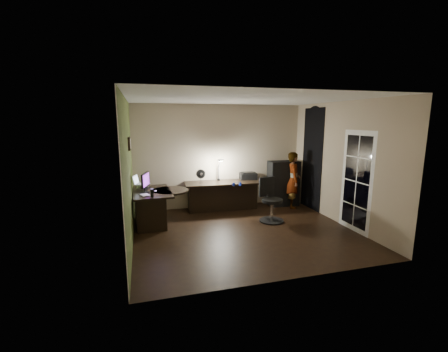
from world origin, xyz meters
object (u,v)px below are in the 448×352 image
object	(u,v)px
desk_right	(223,196)
monitor	(145,186)
office_chair	(272,200)
desk_left	(152,208)
person	(293,180)
cabinet	(283,183)

from	to	relation	value
desk_right	monitor	distance (m)	2.18
desk_right	monitor	world-z (taller)	monitor
desk_right	office_chair	distance (m)	1.46
desk_left	monitor	bearing A→B (deg)	-139.32
office_chair	person	xyz separation A→B (m)	(1.01, 0.90, 0.24)
person	cabinet	bearing A→B (deg)	49.28
cabinet	desk_right	bearing A→B (deg)	-179.23
desk_right	cabinet	bearing A→B (deg)	1.59
desk_left	desk_right	size ratio (longest dim) A/B	0.67
monitor	desk_left	bearing A→B (deg)	60.76
desk_left	monitor	world-z (taller)	monitor
desk_right	office_chair	world-z (taller)	office_chair
desk_right	cabinet	distance (m)	1.71
desk_right	monitor	size ratio (longest dim) A/B	4.17
cabinet	office_chair	distance (m)	1.45
cabinet	monitor	xyz separation A→B (m)	(-3.65, -0.76, 0.31)
monitor	person	xyz separation A→B (m)	(3.80, 0.49, -0.18)
desk_right	office_chair	bearing A→B (deg)	-52.62
office_chair	desk_left	bearing A→B (deg)	157.07
desk_right	cabinet	size ratio (longest dim) A/B	1.61
cabinet	office_chair	size ratio (longest dim) A/B	1.22
office_chair	cabinet	bearing A→B (deg)	42.30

